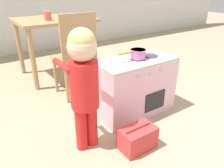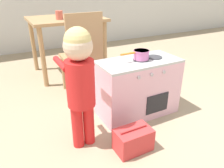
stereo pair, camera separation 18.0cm
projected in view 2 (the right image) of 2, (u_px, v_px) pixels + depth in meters
name	position (u px, v px, depth m)	size (l,w,h in m)	color
ground_plane	(211.00, 162.00, 1.56)	(16.00, 16.00, 0.00)	tan
play_kitchen	(138.00, 87.00, 2.05)	(0.74, 0.38, 0.55)	#EAB2C6
toy_pot	(141.00, 54.00, 1.92)	(0.28, 0.14, 0.08)	pink
child_figure	(80.00, 75.00, 1.50)	(0.23, 0.37, 0.92)	red
toy_basket	(133.00, 140.00, 1.64)	(0.27, 0.17, 0.20)	#D13838
dining_table	(66.00, 27.00, 2.88)	(0.93, 0.75, 0.76)	tan
dining_chair_near	(82.00, 54.00, 2.32)	(0.38, 0.38, 0.91)	tan
cup_on_table	(59.00, 15.00, 2.65)	(0.09, 0.09, 0.10)	#D15B4C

